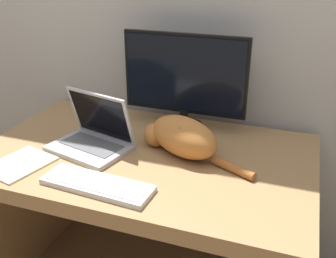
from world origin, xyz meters
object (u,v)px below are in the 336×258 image
laptop (93,138)px  external_keyboard (97,185)px  cat (182,136)px  monitor (184,80)px

laptop → external_keyboard: bearing=-44.4°
cat → external_keyboard: bearing=-96.8°
monitor → cat: bearing=-74.5°
external_keyboard → laptop: bearing=125.5°
laptop → cat: 0.36m
monitor → cat: (0.06, -0.23, -0.15)m
external_keyboard → cat: bearing=62.7°
monitor → cat: 0.28m
monitor → external_keyboard: size_ratio=1.36×
laptop → cat: size_ratio=0.73×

